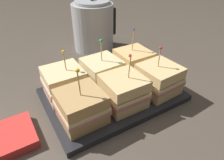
{
  "coord_description": "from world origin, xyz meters",
  "views": [
    {
      "loc": [
        -0.26,
        -0.43,
        0.4
      ],
      "look_at": [
        0.0,
        0.0,
        0.06
      ],
      "focal_mm": 32.0,
      "sensor_mm": 36.0,
      "label": 1
    }
  ],
  "objects_px": {
    "sandwich_back_right": "(133,62)",
    "kettle_steel": "(93,26)",
    "sandwich_back_left": "(64,83)",
    "sandwich_back_center": "(103,72)",
    "sandwich_front_right": "(159,79)",
    "napkin_stack": "(9,137)",
    "sandwich_front_center": "(124,91)",
    "serving_platter": "(112,94)",
    "sandwich_front_left": "(81,107)"
  },
  "relations": [
    {
      "from": "sandwich_back_right",
      "to": "kettle_steel",
      "type": "bearing_deg",
      "value": 91.34
    },
    {
      "from": "sandwich_back_left",
      "to": "sandwich_back_right",
      "type": "distance_m",
      "value": 0.26
    },
    {
      "from": "sandwich_back_center",
      "to": "sandwich_back_right",
      "type": "xyz_separation_m",
      "value": [
        0.13,
        0.0,
        -0.0
      ]
    },
    {
      "from": "sandwich_front_right",
      "to": "kettle_steel",
      "type": "xyz_separation_m",
      "value": [
        -0.01,
        0.43,
        0.04
      ]
    },
    {
      "from": "napkin_stack",
      "to": "sandwich_back_right",
      "type": "bearing_deg",
      "value": 11.09
    },
    {
      "from": "sandwich_back_left",
      "to": "sandwich_front_center",
      "type": "bearing_deg",
      "value": -44.12
    },
    {
      "from": "serving_platter",
      "to": "napkin_stack",
      "type": "height_order",
      "value": "napkin_stack"
    },
    {
      "from": "sandwich_back_right",
      "to": "sandwich_front_right",
      "type": "bearing_deg",
      "value": -89.85
    },
    {
      "from": "sandwich_back_left",
      "to": "sandwich_back_right",
      "type": "bearing_deg",
      "value": 0.07
    },
    {
      "from": "sandwich_front_right",
      "to": "sandwich_back_center",
      "type": "bearing_deg",
      "value": 133.94
    },
    {
      "from": "sandwich_back_left",
      "to": "kettle_steel",
      "type": "bearing_deg",
      "value": 50.27
    },
    {
      "from": "serving_platter",
      "to": "napkin_stack",
      "type": "xyz_separation_m",
      "value": [
        -0.31,
        -0.02,
        0.0
      ]
    },
    {
      "from": "sandwich_front_left",
      "to": "napkin_stack",
      "type": "relative_size",
      "value": 1.31
    },
    {
      "from": "sandwich_front_center",
      "to": "sandwich_back_right",
      "type": "bearing_deg",
      "value": 45.28
    },
    {
      "from": "sandwich_back_center",
      "to": "napkin_stack",
      "type": "relative_size",
      "value": 1.29
    },
    {
      "from": "sandwich_back_center",
      "to": "kettle_steel",
      "type": "relative_size",
      "value": 0.66
    },
    {
      "from": "sandwich_front_center",
      "to": "sandwich_back_left",
      "type": "distance_m",
      "value": 0.18
    },
    {
      "from": "sandwich_front_right",
      "to": "sandwich_back_right",
      "type": "height_order",
      "value": "sandwich_back_right"
    },
    {
      "from": "sandwich_back_center",
      "to": "sandwich_back_right",
      "type": "relative_size",
      "value": 0.95
    },
    {
      "from": "sandwich_front_right",
      "to": "sandwich_back_center",
      "type": "xyz_separation_m",
      "value": [
        -0.13,
        0.13,
        -0.0
      ]
    },
    {
      "from": "sandwich_front_center",
      "to": "sandwich_back_right",
      "type": "relative_size",
      "value": 0.97
    },
    {
      "from": "sandwich_back_center",
      "to": "sandwich_front_center",
      "type": "bearing_deg",
      "value": -90.13
    },
    {
      "from": "sandwich_front_right",
      "to": "sandwich_back_right",
      "type": "bearing_deg",
      "value": 90.15
    },
    {
      "from": "sandwich_front_center",
      "to": "sandwich_front_left",
      "type": "bearing_deg",
      "value": 178.79
    },
    {
      "from": "sandwich_front_right",
      "to": "sandwich_back_right",
      "type": "distance_m",
      "value": 0.13
    },
    {
      "from": "sandwich_front_right",
      "to": "sandwich_back_left",
      "type": "xyz_separation_m",
      "value": [
        -0.26,
        0.13,
        0.0
      ]
    },
    {
      "from": "kettle_steel",
      "to": "napkin_stack",
      "type": "xyz_separation_m",
      "value": [
        -0.43,
        -0.38,
        -0.09
      ]
    },
    {
      "from": "sandwich_back_right",
      "to": "napkin_stack",
      "type": "height_order",
      "value": "sandwich_back_right"
    },
    {
      "from": "sandwich_front_right",
      "to": "sandwich_back_center",
      "type": "distance_m",
      "value": 0.18
    },
    {
      "from": "sandwich_front_left",
      "to": "sandwich_front_center",
      "type": "distance_m",
      "value": 0.13
    },
    {
      "from": "sandwich_back_right",
      "to": "napkin_stack",
      "type": "xyz_separation_m",
      "value": [
        -0.43,
        -0.09,
        -0.05
      ]
    },
    {
      "from": "serving_platter",
      "to": "sandwich_back_left",
      "type": "height_order",
      "value": "sandwich_back_left"
    },
    {
      "from": "sandwich_front_left",
      "to": "sandwich_front_right",
      "type": "relative_size",
      "value": 1.04
    },
    {
      "from": "sandwich_front_center",
      "to": "sandwich_back_right",
      "type": "xyz_separation_m",
      "value": [
        0.13,
        0.13,
        -0.0
      ]
    },
    {
      "from": "kettle_steel",
      "to": "sandwich_front_left",
      "type": "bearing_deg",
      "value": -120.38
    },
    {
      "from": "sandwich_front_center",
      "to": "sandwich_front_right",
      "type": "relative_size",
      "value": 1.05
    },
    {
      "from": "sandwich_front_right",
      "to": "sandwich_back_left",
      "type": "relative_size",
      "value": 1.01
    },
    {
      "from": "sandwich_front_center",
      "to": "sandwich_front_right",
      "type": "xyz_separation_m",
      "value": [
        0.13,
        -0.0,
        -0.0
      ]
    },
    {
      "from": "sandwich_front_center",
      "to": "sandwich_back_left",
      "type": "xyz_separation_m",
      "value": [
        -0.13,
        0.13,
        0.0
      ]
    },
    {
      "from": "napkin_stack",
      "to": "sandwich_front_right",
      "type": "bearing_deg",
      "value": -6.04
    },
    {
      "from": "sandwich_front_right",
      "to": "sandwich_back_left",
      "type": "bearing_deg",
      "value": 153.04
    },
    {
      "from": "sandwich_back_left",
      "to": "sandwich_back_center",
      "type": "bearing_deg",
      "value": -0.02
    },
    {
      "from": "sandwich_back_right",
      "to": "kettle_steel",
      "type": "xyz_separation_m",
      "value": [
        -0.01,
        0.3,
        0.05
      ]
    },
    {
      "from": "sandwich_back_left",
      "to": "sandwich_front_left",
      "type": "bearing_deg",
      "value": -89.58
    },
    {
      "from": "sandwich_back_right",
      "to": "sandwich_back_center",
      "type": "bearing_deg",
      "value": -179.84
    },
    {
      "from": "sandwich_back_right",
      "to": "sandwich_back_left",
      "type": "bearing_deg",
      "value": -179.93
    },
    {
      "from": "sandwich_front_center",
      "to": "sandwich_back_center",
      "type": "xyz_separation_m",
      "value": [
        0.0,
        0.13,
        -0.0
      ]
    },
    {
      "from": "sandwich_back_left",
      "to": "sandwich_back_center",
      "type": "xyz_separation_m",
      "value": [
        0.13,
        -0.0,
        -0.0
      ]
    },
    {
      "from": "serving_platter",
      "to": "sandwich_front_center",
      "type": "bearing_deg",
      "value": -88.26
    },
    {
      "from": "sandwich_front_left",
      "to": "serving_platter",
      "type": "bearing_deg",
      "value": 25.08
    }
  ]
}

